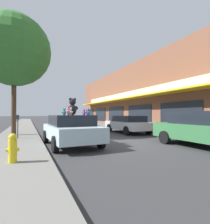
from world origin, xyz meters
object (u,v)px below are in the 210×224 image
(teddy_bear_giant, at_px, (72,107))
(parked_car_far_left, at_px, (205,128))
(teddy_bear_pink, at_px, (68,111))
(parking_meter, at_px, (18,123))
(teddy_bear_teal, at_px, (64,112))
(teddy_bear_blue, at_px, (88,112))
(fire_hydrant, at_px, (13,148))
(parked_car_far_center, at_px, (128,123))
(teddy_bear_cream, at_px, (71,111))
(teddy_bear_purple, at_px, (84,112))
(plush_art_car, at_px, (71,129))
(street_tree, at_px, (14,50))

(teddy_bear_giant, xyz_separation_m, parked_car_far_left, (5.13, -2.98, -0.97))
(teddy_bear_pink, distance_m, parking_meter, 3.96)
(teddy_bear_teal, distance_m, parking_meter, 3.78)
(teddy_bear_blue, xyz_separation_m, fire_hydrant, (-2.89, -2.19, -1.02))
(parked_car_far_center, bearing_deg, parking_meter, -172.25)
(teddy_bear_cream, relative_size, parked_car_far_center, 0.08)
(teddy_bear_giant, distance_m, teddy_bear_purple, 0.74)
(teddy_bear_teal, bearing_deg, teddy_bear_cream, -141.80)
(teddy_bear_cream, bearing_deg, plush_art_car, -61.13)
(plush_art_car, distance_m, teddy_bear_blue, 1.15)
(plush_art_car, xyz_separation_m, teddy_bear_giant, (0.10, 0.17, 1.05))
(teddy_bear_pink, xyz_separation_m, parking_meter, (-2.04, 3.33, -0.64))
(teddy_bear_blue, height_order, fire_hydrant, teddy_bear_blue)
(teddy_bear_giant, relative_size, parking_meter, 0.65)
(parked_car_far_left, bearing_deg, parked_car_far_center, 90.00)
(teddy_bear_blue, xyz_separation_m, teddy_bear_teal, (-1.12, -0.19, 0.00))
(teddy_bear_purple, distance_m, teddy_bear_pink, 0.87)
(parked_car_far_left, xyz_separation_m, parked_car_far_center, (0.00, 6.41, -0.10))
(fire_hydrant, bearing_deg, parked_car_far_left, -1.26)
(teddy_bear_teal, xyz_separation_m, parked_car_far_left, (5.67, -2.16, -0.72))
(teddy_bear_cream, bearing_deg, teddy_bear_pink, 115.70)
(teddy_bear_blue, relative_size, parking_meter, 0.24)
(plush_art_car, relative_size, parked_car_far_center, 0.93)
(street_tree, bearing_deg, teddy_bear_giant, -57.28)
(parked_car_far_left, bearing_deg, plush_art_car, 151.84)
(plush_art_car, xyz_separation_m, street_tree, (-2.64, 4.45, 4.76))
(parked_car_far_left, height_order, street_tree, street_tree)
(plush_art_car, height_order, parked_car_far_left, parked_car_far_left)
(teddy_bear_teal, height_order, parked_car_far_left, teddy_bear_teal)
(street_tree, xyz_separation_m, parking_meter, (0.32, -1.87, -4.57))
(street_tree, bearing_deg, fire_hydrant, -86.44)
(teddy_bear_blue, relative_size, fire_hydrant, 0.39)
(teddy_bear_giant, height_order, parked_car_far_center, teddy_bear_giant)
(plush_art_car, distance_m, teddy_bear_cream, 0.85)
(teddy_bear_blue, height_order, teddy_bear_teal, teddy_bear_teal)
(teddy_bear_pink, distance_m, fire_hydrant, 2.89)
(teddy_bear_teal, distance_m, parked_car_far_left, 6.11)
(plush_art_car, bearing_deg, parked_car_far_left, -30.69)
(teddy_bear_giant, height_order, teddy_bear_teal, teddy_bear_giant)
(teddy_bear_pink, xyz_separation_m, fire_hydrant, (-1.92, -1.89, -1.06))
(teddy_bear_purple, distance_m, teddy_bear_blue, 0.20)
(street_tree, distance_m, parking_meter, 4.95)
(teddy_bear_pink, bearing_deg, teddy_bear_giant, -171.64)
(teddy_bear_giant, distance_m, teddy_bear_blue, 0.89)
(teddy_bear_pink, xyz_separation_m, parked_car_far_center, (5.52, 4.36, -0.85))
(teddy_bear_pink, distance_m, parked_car_far_left, 5.94)
(teddy_bear_giant, xyz_separation_m, parking_meter, (-2.43, 2.40, -0.85))
(teddy_bear_pink, relative_size, fire_hydrant, 0.48)
(teddy_bear_teal, distance_m, fire_hydrant, 2.86)
(teddy_bear_giant, distance_m, teddy_bear_pink, 1.02)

